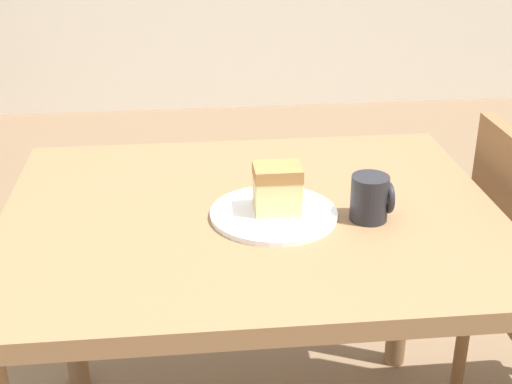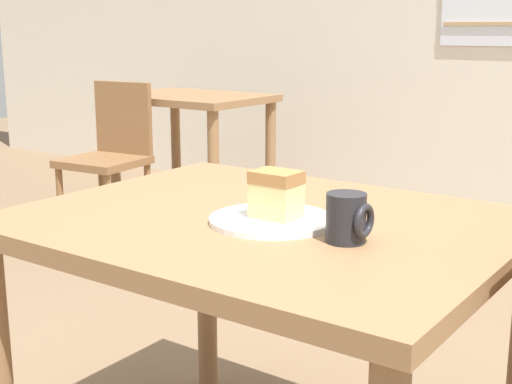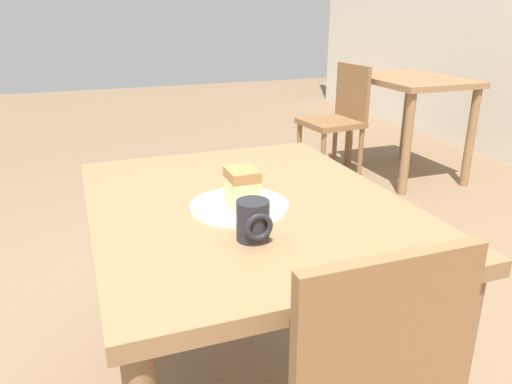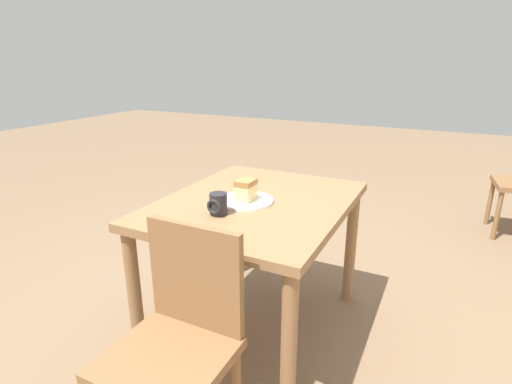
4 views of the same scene
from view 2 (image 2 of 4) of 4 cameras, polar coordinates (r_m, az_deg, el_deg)
dining_table_near at (r=1.56m, az=0.69°, el=-5.45°), size 1.04×0.83×0.71m
dining_table_far at (r=4.14m, az=-5.15°, el=5.86°), size 0.84×0.63×0.74m
chair_far_corner at (r=3.90m, az=-11.56°, el=3.08°), size 0.43×0.43×0.83m
plate at (r=1.48m, az=1.26°, el=-2.26°), size 0.26×0.26×0.01m
cake_slice at (r=1.47m, az=1.63°, el=-0.17°), size 0.10×0.08×0.10m
coffee_mug at (r=1.35m, az=7.35°, el=-2.08°), size 0.08×0.08×0.09m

